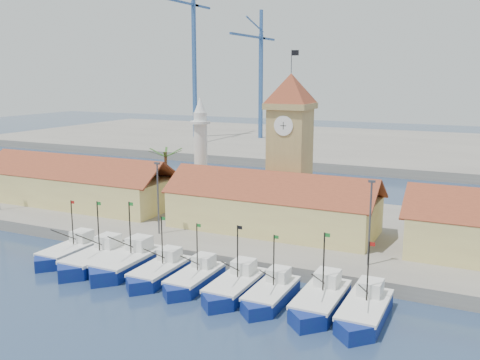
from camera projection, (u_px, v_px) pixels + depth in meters
The scene contains 20 objects.
ground at pixel (194, 297), 51.32m from camera, with size 400.00×400.00×0.00m, color navy.
quay at pixel (283, 227), 72.43m from camera, with size 140.00×32.00×1.50m, color gray.
terminal at pixel (394, 148), 148.54m from camera, with size 240.00×80.00×2.00m, color gray.
boat_0 at pixel (69, 253), 61.76m from camera, with size 3.47×9.51×7.20m.
boat_1 at pixel (94, 260), 59.18m from camera, with size 3.73×10.21×7.73m.
boat_2 at pixel (126, 264), 58.08m from camera, with size 3.84×10.51×7.95m.
boat_3 at pixel (158, 273), 55.61m from camera, with size 3.36×9.22×6.97m.
boat_4 at pixel (194, 280), 53.83m from camera, with size 3.25×8.92×6.75m.
boat_5 at pixel (234, 288), 51.71m from camera, with size 3.46×9.48×7.18m.
boat_6 at pixel (270, 295), 50.01m from camera, with size 3.25×8.91×6.75m.
boat_7 at pixel (320, 302), 48.30m from camera, with size 3.62×9.92×7.51m.
boat_8 at pixel (364, 313), 46.20m from camera, with size 3.55×9.71×7.35m.
hall_left at pixel (79, 188), 81.77m from camera, with size 31.20×10.13×7.61m.
hall_center at pixel (273, 210), 68.26m from camera, with size 27.04×10.13×7.61m.
clock_tower at pixel (290, 143), 72.02m from camera, with size 5.80×5.80×22.70m.
minaret at pixel (201, 151), 80.56m from camera, with size 3.00×3.00×16.30m.
palm_tree at pixel (166, 173), 81.58m from camera, with size 5.60×5.03×8.39m.
lamp_posts at pixel (250, 205), 60.48m from camera, with size 80.70×0.25×9.03m.
crane_blue_far at pixel (192, 50), 159.83m from camera, with size 1.00×33.67×47.38m.
crane_blue_near at pixel (259, 69), 158.25m from camera, with size 1.00×30.32×37.63m.
Camera 1 is at (24.73, -41.56, 21.02)m, focal length 40.00 mm.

